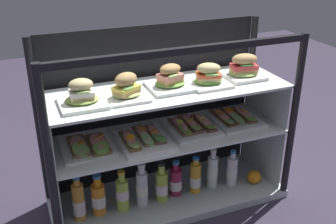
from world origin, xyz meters
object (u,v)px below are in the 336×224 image
object	(u,v)px
juice_bottle_front_fourth	(162,186)
juice_bottle_tucked_behind	(232,171)
plated_roll_sandwich_far_right	(126,89)
open_sandwich_tray_left_of_center	(143,139)
juice_bottle_near_post	(195,178)
juice_bottle_back_center	(142,187)
open_sandwich_tray_far_left	(192,126)
juice_bottle_front_left_end	(212,171)
juice_bottle_front_middle	(99,198)
orange_fruit_beside_bottles	(254,177)
juice_bottle_back_right	(79,202)
juice_bottle_front_right_end	(176,181)
plated_roll_sandwich_center	(82,96)
open_sandwich_tray_near_right_corner	(234,117)
juice_bottle_back_left	(122,193)
plated_roll_sandwich_near_right_corner	(208,77)
plated_roll_sandwich_mid_right	(171,81)
open_sandwich_tray_right_of_center	(88,145)
plated_roll_sandwich_far_left	(243,68)

from	to	relation	value
juice_bottle_front_fourth	juice_bottle_tucked_behind	bearing A→B (deg)	-1.61
plated_roll_sandwich_far_right	open_sandwich_tray_left_of_center	world-z (taller)	plated_roll_sandwich_far_right
juice_bottle_near_post	juice_bottle_back_center	bearing A→B (deg)	179.42
juice_bottle_tucked_behind	open_sandwich_tray_far_left	bearing A→B (deg)	165.22
juice_bottle_front_fourth	juice_bottle_front_left_end	distance (m)	0.30
juice_bottle_front_middle	juice_bottle_front_fourth	distance (m)	0.33
orange_fruit_beside_bottles	juice_bottle_back_right	bearing A→B (deg)	176.53
open_sandwich_tray_left_of_center	open_sandwich_tray_far_left	world-z (taller)	same
juice_bottle_front_right_end	orange_fruit_beside_bottles	distance (m)	0.45
plated_roll_sandwich_center	juice_bottle_front_fourth	world-z (taller)	plated_roll_sandwich_center
plated_roll_sandwich_far_right	open_sandwich_tray_near_right_corner	world-z (taller)	plated_roll_sandwich_far_right
juice_bottle_back_left	juice_bottle_tucked_behind	size ratio (longest dim) A/B	1.04
plated_roll_sandwich_far_right	juice_bottle_back_right	world-z (taller)	plated_roll_sandwich_far_right
open_sandwich_tray_near_right_corner	juice_bottle_front_left_end	distance (m)	0.32
plated_roll_sandwich_near_right_corner	open_sandwich_tray_far_left	size ratio (longest dim) A/B	0.67
open_sandwich_tray_left_of_center	juice_bottle_near_post	bearing A→B (deg)	-1.06
open_sandwich_tray_left_of_center	juice_bottle_front_left_end	world-z (taller)	open_sandwich_tray_left_of_center
plated_roll_sandwich_mid_right	juice_bottle_front_right_end	bearing A→B (deg)	-27.90
open_sandwich_tray_right_of_center	open_sandwich_tray_left_of_center	xyz separation A→B (m)	(0.26, -0.04, 0.00)
plated_roll_sandwich_far_left	open_sandwich_tray_near_right_corner	world-z (taller)	plated_roll_sandwich_far_left
plated_roll_sandwich_mid_right	juice_bottle_near_post	world-z (taller)	plated_roll_sandwich_mid_right
open_sandwich_tray_far_left	juice_bottle_back_left	world-z (taller)	open_sandwich_tray_far_left
juice_bottle_back_right	juice_bottle_front_fourth	world-z (taller)	juice_bottle_back_right
juice_bottle_front_left_end	juice_bottle_tucked_behind	bearing A→B (deg)	-12.29
open_sandwich_tray_near_right_corner	juice_bottle_near_post	distance (m)	0.38
plated_roll_sandwich_far_right	open_sandwich_tray_near_right_corner	size ratio (longest dim) A/B	0.63
plated_roll_sandwich_near_right_corner	orange_fruit_beside_bottles	bearing A→B (deg)	-12.00
plated_roll_sandwich_near_right_corner	juice_bottle_back_left	world-z (taller)	plated_roll_sandwich_near_right_corner
plated_roll_sandwich_center	open_sandwich_tray_far_left	distance (m)	0.61
plated_roll_sandwich_far_right	juice_bottle_front_fourth	world-z (taller)	plated_roll_sandwich_far_right
plated_roll_sandwich_mid_right	juice_bottle_tucked_behind	world-z (taller)	plated_roll_sandwich_mid_right
juice_bottle_front_middle	juice_bottle_near_post	world-z (taller)	juice_bottle_front_middle
plated_roll_sandwich_far_left	plated_roll_sandwich_center	bearing A→B (deg)	-176.84
open_sandwich_tray_near_right_corner	juice_bottle_front_middle	distance (m)	0.82
orange_fruit_beside_bottles	plated_roll_sandwich_center	bearing A→B (deg)	177.06
juice_bottle_back_left	juice_bottle_front_fourth	xyz separation A→B (m)	(0.21, -0.00, -0.01)
open_sandwich_tray_near_right_corner	orange_fruit_beside_bottles	world-z (taller)	open_sandwich_tray_near_right_corner
juice_bottle_back_center	open_sandwich_tray_left_of_center	bearing A→B (deg)	8.50
open_sandwich_tray_far_left	juice_bottle_front_fourth	xyz separation A→B (m)	(-0.18, -0.05, -0.29)
open_sandwich_tray_left_of_center	juice_bottle_front_right_end	xyz separation A→B (m)	(0.18, 0.01, -0.30)
open_sandwich_tray_left_of_center	juice_bottle_front_left_end	size ratio (longest dim) A/B	1.25
open_sandwich_tray_far_left	juice_bottle_back_center	xyz separation A→B (m)	(-0.29, -0.04, -0.28)
juice_bottle_front_fourth	juice_bottle_front_left_end	xyz separation A→B (m)	(0.30, 0.01, 0.01)
juice_bottle_back_right	juice_bottle_front_right_end	size ratio (longest dim) A/B	1.21
juice_bottle_back_left	orange_fruit_beside_bottles	bearing A→B (deg)	-3.94
plated_roll_sandwich_far_left	open_sandwich_tray_left_of_center	bearing A→B (deg)	-176.21
plated_roll_sandwich_near_right_corner	juice_bottle_front_fourth	xyz separation A→B (m)	(-0.25, -0.01, -0.56)
juice_bottle_back_left	orange_fruit_beside_bottles	distance (m)	0.74
open_sandwich_tray_left_of_center	orange_fruit_beside_bottles	distance (m)	0.71
juice_bottle_near_post	juice_bottle_back_right	bearing A→B (deg)	179.25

